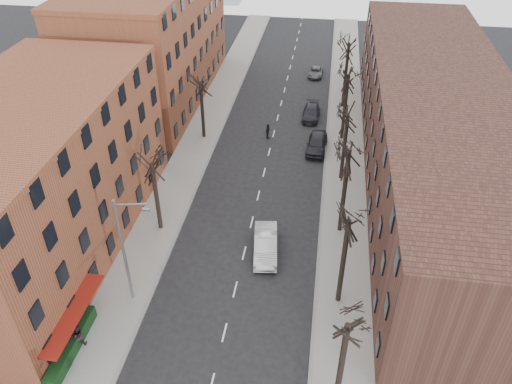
% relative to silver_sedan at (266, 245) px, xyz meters
% --- Properties ---
extents(sidewalk_left, '(4.00, 90.00, 0.15)m').
position_rel_silver_sedan_xyz_m(sidewalk_left, '(-9.71, 18.67, -0.79)').
color(sidewalk_left, gray).
rests_on(sidewalk_left, ground).
extents(sidewalk_right, '(4.00, 90.00, 0.15)m').
position_rel_silver_sedan_xyz_m(sidewalk_right, '(6.29, 18.67, -0.79)').
color(sidewalk_right, gray).
rests_on(sidewalk_right, ground).
extents(building_left_near, '(12.00, 26.00, 12.00)m').
position_rel_silver_sedan_xyz_m(building_left_near, '(-17.71, -1.33, 5.14)').
color(building_left_near, brown).
rests_on(building_left_near, ground).
extents(building_left_far, '(12.00, 28.00, 14.00)m').
position_rel_silver_sedan_xyz_m(building_left_far, '(-17.71, 27.67, 6.14)').
color(building_left_far, brown).
rests_on(building_left_far, ground).
extents(building_right, '(12.00, 50.00, 10.00)m').
position_rel_silver_sedan_xyz_m(building_right, '(14.29, 13.67, 4.14)').
color(building_right, '#492C22').
rests_on(building_right, ground).
extents(awning_left, '(1.20, 7.00, 0.15)m').
position_rel_silver_sedan_xyz_m(awning_left, '(-11.11, -10.33, -0.86)').
color(awning_left, maroon).
rests_on(awning_left, ground).
extents(hedge, '(0.80, 6.00, 1.00)m').
position_rel_silver_sedan_xyz_m(hedge, '(-11.21, -11.33, -0.21)').
color(hedge, black).
rests_on(hedge, sidewalk_left).
extents(tree_right_b, '(5.20, 5.20, 10.80)m').
position_rel_silver_sedan_xyz_m(tree_right_b, '(5.89, -4.33, -0.86)').
color(tree_right_b, black).
rests_on(tree_right_b, ground).
extents(tree_right_c, '(5.20, 5.20, 11.60)m').
position_rel_silver_sedan_xyz_m(tree_right_c, '(5.89, 3.67, -0.86)').
color(tree_right_c, black).
rests_on(tree_right_c, ground).
extents(tree_right_d, '(5.20, 5.20, 10.00)m').
position_rel_silver_sedan_xyz_m(tree_right_d, '(5.89, 11.67, -0.86)').
color(tree_right_d, black).
rests_on(tree_right_d, ground).
extents(tree_right_e, '(5.20, 5.20, 10.80)m').
position_rel_silver_sedan_xyz_m(tree_right_e, '(5.89, 19.67, -0.86)').
color(tree_right_e, black).
rests_on(tree_right_e, ground).
extents(tree_right_f, '(5.20, 5.20, 11.60)m').
position_rel_silver_sedan_xyz_m(tree_right_f, '(5.89, 27.67, -0.86)').
color(tree_right_f, black).
rests_on(tree_right_f, ground).
extents(tree_left_a, '(5.20, 5.20, 9.50)m').
position_rel_silver_sedan_xyz_m(tree_left_a, '(-9.31, 1.67, -0.86)').
color(tree_left_a, black).
rests_on(tree_left_a, ground).
extents(tree_left_b, '(5.20, 5.20, 9.50)m').
position_rel_silver_sedan_xyz_m(tree_left_b, '(-9.31, 17.67, -0.86)').
color(tree_left_b, black).
rests_on(tree_left_b, ground).
extents(streetlight, '(2.45, 0.22, 9.03)m').
position_rel_silver_sedan_xyz_m(streetlight, '(-8.74, -6.33, 4.15)').
color(streetlight, slate).
rests_on(streetlight, ground).
extents(silver_sedan, '(2.46, 5.41, 1.72)m').
position_rel_silver_sedan_xyz_m(silver_sedan, '(0.00, 0.00, 0.00)').
color(silver_sedan, silver).
rests_on(silver_sedan, ground).
extents(parked_car_near, '(2.31, 5.11, 1.70)m').
position_rel_silver_sedan_xyz_m(parked_car_near, '(3.26, 16.76, -0.01)').
color(parked_car_near, black).
rests_on(parked_car_near, ground).
extents(parked_car_mid, '(2.07, 4.76, 1.36)m').
position_rel_silver_sedan_xyz_m(parked_car_mid, '(2.21, 24.21, -0.18)').
color(parked_car_mid, black).
rests_on(parked_car_mid, ground).
extents(parked_car_far, '(2.00, 4.08, 1.12)m').
position_rel_silver_sedan_xyz_m(parked_car_far, '(2.09, 37.01, -0.30)').
color(parked_car_far, '#4F5156').
rests_on(parked_car_far, ground).
extents(pedestrian_b, '(1.07, 0.99, 1.75)m').
position_rel_silver_sedan_xyz_m(pedestrian_b, '(-10.92, -10.82, 0.17)').
color(pedestrian_b, black).
rests_on(pedestrian_b, sidewalk_left).
extents(pedestrian_crossing, '(0.71, 1.12, 1.77)m').
position_rel_silver_sedan_xyz_m(pedestrian_crossing, '(-2.25, 18.54, 0.03)').
color(pedestrian_crossing, black).
rests_on(pedestrian_crossing, ground).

